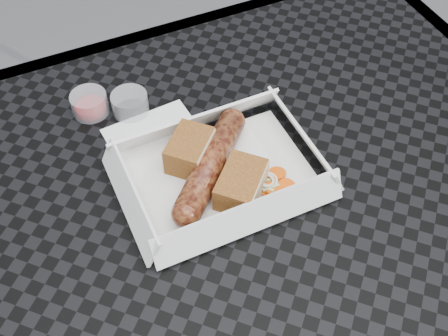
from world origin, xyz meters
name	(u,v)px	position (x,y,z in m)	size (l,w,h in m)	color
patio_table	(289,239)	(0.00, 0.00, 0.67)	(0.80, 0.80, 0.74)	black
food_tray	(221,176)	(-0.06, 0.08, 0.75)	(0.22, 0.15, 0.00)	white
bratwurst	(211,165)	(-0.07, 0.09, 0.77)	(0.15, 0.14, 0.04)	brown
bread_near	(190,150)	(-0.09, 0.12, 0.77)	(0.06, 0.04, 0.04)	brown
bread_far	(241,184)	(-0.05, 0.04, 0.77)	(0.07, 0.05, 0.04)	brown
veg_garnish	(272,183)	(-0.01, 0.04, 0.75)	(0.03, 0.03, 0.00)	#F0540A
napkin	(159,143)	(-0.11, 0.16, 0.75)	(0.12, 0.12, 0.00)	white
condiment_cup_sauce	(90,104)	(-0.18, 0.26, 0.76)	(0.05, 0.05, 0.03)	maroon
condiment_cup_empty	(130,104)	(-0.13, 0.23, 0.76)	(0.05, 0.05, 0.03)	silver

